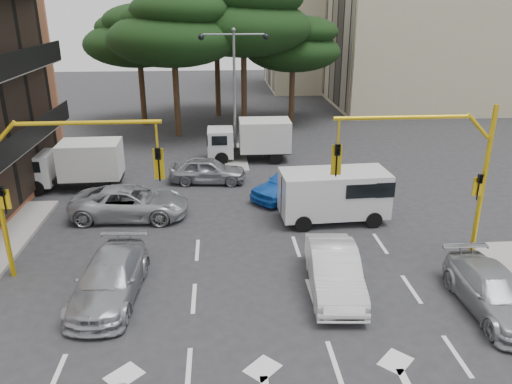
% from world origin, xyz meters
% --- Properties ---
extents(ground, '(120.00, 120.00, 0.00)m').
position_xyz_m(ground, '(0.00, 0.00, 0.00)').
color(ground, '#28282B').
rests_on(ground, ground).
extents(median_strip, '(1.40, 6.00, 0.15)m').
position_xyz_m(median_strip, '(0.00, 16.00, 0.07)').
color(median_strip, gray).
rests_on(median_strip, ground).
extents(apartment_beige_near, '(20.20, 12.15, 18.70)m').
position_xyz_m(apartment_beige_near, '(19.95, 32.00, 9.35)').
color(apartment_beige_near, '#B9B28B').
rests_on(apartment_beige_near, ground).
extents(apartment_beige_far, '(16.20, 12.15, 16.70)m').
position_xyz_m(apartment_beige_far, '(12.95, 44.00, 8.35)').
color(apartment_beige_far, '#B9B28B').
rests_on(apartment_beige_far, ground).
extents(pine_left_near, '(9.15, 9.15, 10.23)m').
position_xyz_m(pine_left_near, '(-3.94, 21.96, 7.60)').
color(pine_left_near, '#382616').
rests_on(pine_left_near, ground).
extents(pine_center, '(9.98, 9.98, 11.16)m').
position_xyz_m(pine_center, '(1.06, 23.96, 8.30)').
color(pine_center, '#382616').
rests_on(pine_center, ground).
extents(pine_left_far, '(8.32, 8.32, 9.30)m').
position_xyz_m(pine_left_far, '(-6.94, 25.96, 6.91)').
color(pine_left_far, '#382616').
rests_on(pine_left_far, ground).
extents(pine_right, '(7.49, 7.49, 8.37)m').
position_xyz_m(pine_right, '(5.06, 25.96, 6.22)').
color(pine_right, '#382616').
rests_on(pine_right, ground).
extents(pine_back, '(9.15, 9.15, 10.23)m').
position_xyz_m(pine_back, '(-0.94, 28.96, 7.60)').
color(pine_back, '#382616').
rests_on(pine_back, ground).
extents(signal_mast_right, '(5.79, 0.37, 6.00)m').
position_xyz_m(signal_mast_right, '(6.80, 1.99, 3.88)').
color(signal_mast_right, gold).
rests_on(signal_mast_right, ground).
extents(signal_mast_left, '(5.79, 0.37, 6.00)m').
position_xyz_m(signal_mast_left, '(-6.80, 1.99, 3.88)').
color(signal_mast_left, gold).
rests_on(signal_mast_left, ground).
extents(street_lamp_center, '(4.16, 0.36, 7.77)m').
position_xyz_m(street_lamp_center, '(0.00, 16.00, 5.43)').
color(street_lamp_center, slate).
rests_on(street_lamp_center, median_strip).
extents(car_white_hatch, '(1.96, 4.72, 1.52)m').
position_xyz_m(car_white_hatch, '(2.77, 0.16, 0.76)').
color(car_white_hatch, silver).
rests_on(car_white_hatch, ground).
extents(car_blue_compact, '(4.51, 4.16, 1.50)m').
position_xyz_m(car_blue_compact, '(2.47, 9.00, 0.75)').
color(car_blue_compact, blue).
rests_on(car_blue_compact, ground).
extents(car_silver_wagon, '(2.31, 4.99, 1.41)m').
position_xyz_m(car_silver_wagon, '(-4.77, 0.28, 0.71)').
color(car_silver_wagon, '#989A9F').
rests_on(car_silver_wagon, ground).
extents(car_silver_cross_a, '(5.40, 2.74, 1.46)m').
position_xyz_m(car_silver_cross_a, '(-5.14, 7.00, 0.73)').
color(car_silver_cross_a, '#9FA3A7').
rests_on(car_silver_cross_a, ground).
extents(car_silver_cross_b, '(4.30, 2.08, 1.42)m').
position_xyz_m(car_silver_cross_b, '(-1.69, 11.53, 0.71)').
color(car_silver_cross_b, gray).
rests_on(car_silver_cross_b, ground).
extents(car_silver_parked, '(1.87, 4.60, 1.33)m').
position_xyz_m(car_silver_parked, '(7.60, -1.42, 0.67)').
color(car_silver_parked, '#97999E').
rests_on(car_silver_parked, ground).
extents(van_white, '(4.85, 2.39, 2.37)m').
position_xyz_m(van_white, '(4.04, 6.00, 1.19)').
color(van_white, silver).
rests_on(van_white, ground).
extents(box_truck_a, '(5.20, 2.29, 2.53)m').
position_xyz_m(box_truck_a, '(-8.68, 11.14, 1.27)').
color(box_truck_a, white).
rests_on(box_truck_a, ground).
extents(box_truck_b, '(5.20, 2.21, 2.55)m').
position_xyz_m(box_truck_b, '(0.88, 15.50, 1.28)').
color(box_truck_b, silver).
rests_on(box_truck_b, ground).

